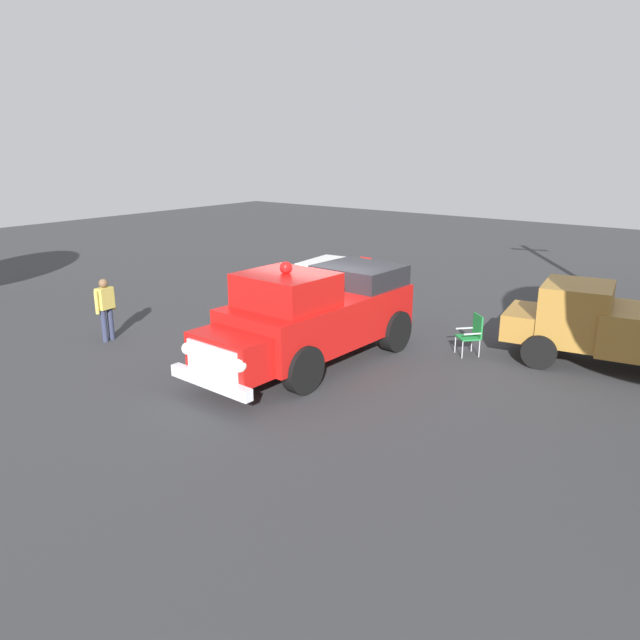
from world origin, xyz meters
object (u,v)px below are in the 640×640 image
parked_pickup (615,326)px  lawn_chair_by_car (364,269)px  lawn_chair_near_truck (245,309)px  classic_hot_rod (326,285)px  spectator_seated (248,304)px  lawn_chair_spare (473,332)px  vintage_fire_truck (314,315)px  spectator_standing (105,305)px

parked_pickup → lawn_chair_by_car: (3.67, 9.32, -0.40)m
lawn_chair_near_truck → lawn_chair_by_car: bearing=3.3°
classic_hot_rod → spectator_seated: classic_hot_rod is taller
lawn_chair_by_car → lawn_chair_spare: same height
lawn_chair_by_car → classic_hot_rod: bearing=-166.2°
spectator_seated → vintage_fire_truck: bearing=-109.4°
classic_hot_rod → parked_pickup: 8.46m
lawn_chair_by_car → lawn_chair_spare: (-4.84, -6.37, 0.00)m
vintage_fire_truck → lawn_chair_by_car: 8.51m
lawn_chair_by_car → spectator_seated: spectator_seated is taller
lawn_chair_spare → spectator_standing: (-4.80, 8.14, 0.37)m
parked_pickup → lawn_chair_spare: (-1.17, 2.95, -0.40)m
spectator_standing → spectator_seated: bearing=-34.7°
vintage_fire_truck → lawn_chair_spare: (2.84, -2.75, -0.61)m
spectator_seated → lawn_chair_near_truck: bearing=-178.8°
vintage_fire_truck → lawn_chair_near_truck: 3.44m
parked_pickup → spectator_seated: (-2.86, 8.94, -0.29)m
spectator_standing → classic_hot_rod: bearing=-23.2°
lawn_chair_by_car → spectator_seated: (-6.53, -0.38, 0.11)m
vintage_fire_truck → lawn_chair_near_truck: bearing=72.7°
lawn_chair_near_truck → lawn_chair_by_car: (6.66, 0.38, 0.00)m
spectator_seated → classic_hot_rod: bearing=-9.0°
parked_pickup → spectator_standing: parked_pickup is taller
classic_hot_rod → lawn_chair_spare: bearing=-103.7°
classic_hot_rod → vintage_fire_truck: bearing=-146.6°
lawn_chair_by_car → spectator_standing: (-9.63, 1.77, 0.37)m
lawn_chair_by_car → spectator_seated: size_ratio=0.79×
lawn_chair_spare → spectator_seated: size_ratio=0.79×
vintage_fire_truck → classic_hot_rod: bearing=33.4°
vintage_fire_truck → spectator_seated: 3.47m
parked_pickup → lawn_chair_by_car: parked_pickup is taller
vintage_fire_truck → spectator_seated: vintage_fire_truck is taller
vintage_fire_truck → parked_pickup: size_ratio=1.20×
classic_hot_rod → lawn_chair_near_truck: classic_hot_rod is taller
vintage_fire_truck → lawn_chair_by_car: vintage_fire_truck is taller
vintage_fire_truck → lawn_chair_spare: vintage_fire_truck is taller
lawn_chair_near_truck → vintage_fire_truck: bearing=-107.3°
parked_pickup → lawn_chair_near_truck: (-2.99, 8.94, -0.40)m
vintage_fire_truck → lawn_chair_by_car: (7.67, 3.62, -0.61)m
classic_hot_rod → parked_pickup: (-0.18, -8.46, 0.24)m
lawn_chair_near_truck → spectator_standing: (-2.97, 2.15, 0.37)m
lawn_chair_near_truck → lawn_chair_spare: same height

